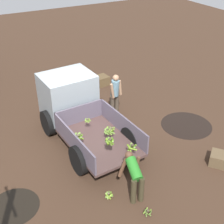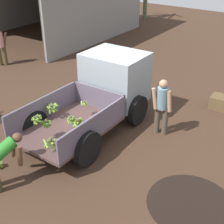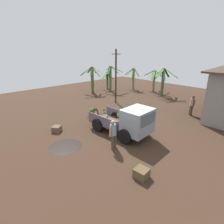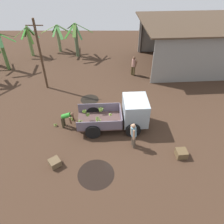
# 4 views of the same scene
# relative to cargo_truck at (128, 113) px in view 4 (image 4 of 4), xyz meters

# --- Properties ---
(ground) EXTENTS (36.00, 36.00, 0.00)m
(ground) POSITION_rel_cargo_truck_xyz_m (-0.03, -0.03, -1.00)
(ground) COLOR #3E2A1D
(mud_patch_0) EXTENTS (1.81, 1.81, 0.01)m
(mud_patch_0) POSITION_rel_cargo_truck_xyz_m (-1.70, -3.57, -1.00)
(mud_patch_0) COLOR black
(mud_patch_0) RESTS_ON ground
(mud_patch_1) EXTENTS (1.30, 1.30, 0.01)m
(mud_patch_1) POSITION_rel_cargo_truck_xyz_m (-2.53, 2.78, -1.00)
(mud_patch_1) COLOR black
(mud_patch_1) RESTS_ON ground
(cargo_truck) EXTENTS (4.21, 2.23, 1.90)m
(cargo_truck) POSITION_rel_cargo_truck_xyz_m (0.00, 0.00, 0.00)
(cargo_truck) COLOR #4F3835
(cargo_truck) RESTS_ON ground
(warehouse_shed) EXTENTS (9.29, 7.68, 3.76)m
(warehouse_shed) POSITION_rel_cargo_truck_xyz_m (6.46, 8.52, 1.71)
(warehouse_shed) COLOR gray
(warehouse_shed) RESTS_ON ground
(utility_pole) EXTENTS (1.15, 0.16, 5.13)m
(utility_pole) POSITION_rel_cargo_truck_xyz_m (-5.93, 4.42, 1.65)
(utility_pole) COLOR #442F1F
(utility_pole) RESTS_ON ground
(banana_palm_0) EXTENTS (2.40, 1.80, 2.82)m
(banana_palm_0) POSITION_rel_cargo_truck_xyz_m (-8.76, 10.38, 0.50)
(banana_palm_0) COLOR olive
(banana_palm_0) RESTS_ON ground
(banana_palm_1) EXTENTS (2.54, 2.53, 3.13)m
(banana_palm_1) POSITION_rel_cargo_truck_xyz_m (-4.29, 10.26, 0.70)
(banana_palm_1) COLOR #4E5F40
(banana_palm_1) RESTS_ON ground
(banana_palm_2) EXTENTS (2.36, 2.57, 3.16)m
(banana_palm_2) POSITION_rel_cargo_truck_xyz_m (-10.04, 7.49, 0.70)
(banana_palm_2) COLOR #486831
(banana_palm_2) RESTS_ON ground
(banana_palm_5) EXTENTS (3.21, 3.05, 2.66)m
(banana_palm_5) POSITION_rel_cargo_truck_xyz_m (-6.21, 11.39, 0.47)
(banana_palm_5) COLOR #6A7C4D
(banana_palm_5) RESTS_ON ground
(person_foreground_visitor) EXTENTS (0.40, 0.58, 1.62)m
(person_foreground_visitor) POSITION_rel_cargo_truck_xyz_m (0.22, -1.71, -0.10)
(person_foreground_visitor) COLOR #4C4033
(person_foreground_visitor) RESTS_ON ground
(person_worker_loading) EXTENTS (0.84, 0.62, 1.15)m
(person_worker_loading) POSITION_rel_cargo_truck_xyz_m (-3.63, -0.12, -0.29)
(person_worker_loading) COLOR #3A3321
(person_worker_loading) RESTS_ON ground
(person_bystander_near_shed) EXTENTS (0.52, 0.58, 1.65)m
(person_bystander_near_shed) POSITION_rel_cargo_truck_xyz_m (0.85, 6.42, -0.08)
(person_bystander_near_shed) COLOR #44381D
(person_bystander_near_shed) RESTS_ON ground
(banana_bunch_on_ground_0) EXTENTS (0.23, 0.23, 0.19)m
(banana_bunch_on_ground_0) POSITION_rel_cargo_truck_xyz_m (-4.38, -0.06, -0.89)
(banana_bunch_on_ground_0) COLOR #46402E
(banana_bunch_on_ground_0) RESTS_ON ground
(banana_bunch_on_ground_1) EXTENTS (0.22, 0.22, 0.19)m
(banana_bunch_on_ground_1) POSITION_rel_cargo_truck_xyz_m (-3.42, 0.51, -0.90)
(banana_bunch_on_ground_1) COLOR brown
(banana_bunch_on_ground_1) RESTS_ON ground
(wooden_crate_0) EXTENTS (0.73, 0.73, 0.37)m
(wooden_crate_0) POSITION_rel_cargo_truck_xyz_m (-3.81, -3.02, -0.82)
(wooden_crate_0) COLOR brown
(wooden_crate_0) RESTS_ON ground
(wooden_crate_1) EXTENTS (0.60, 0.60, 0.41)m
(wooden_crate_1) POSITION_rel_cargo_truck_xyz_m (2.72, -2.43, -0.79)
(wooden_crate_1) COLOR brown
(wooden_crate_1) RESTS_ON ground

